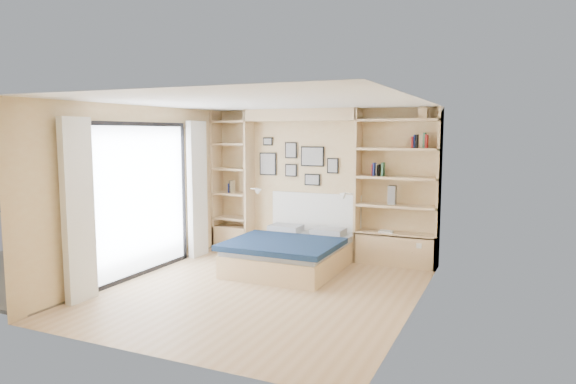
% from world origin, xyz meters
% --- Properties ---
extents(ground, '(4.50, 4.50, 0.00)m').
position_xyz_m(ground, '(0.00, 0.00, 0.00)').
color(ground, tan).
rests_on(ground, ground).
extents(room_shell, '(4.50, 4.50, 4.50)m').
position_xyz_m(room_shell, '(-0.39, 1.52, 1.08)').
color(room_shell, beige).
rests_on(room_shell, ground).
extents(bed, '(1.62, 2.07, 1.07)m').
position_xyz_m(bed, '(-0.08, 1.18, 0.27)').
color(bed, beige).
rests_on(bed, ground).
extents(photo_gallery, '(1.48, 0.02, 0.82)m').
position_xyz_m(photo_gallery, '(-0.45, 2.22, 1.60)').
color(photo_gallery, black).
rests_on(photo_gallery, ground).
extents(reading_lamps, '(1.92, 0.12, 0.15)m').
position_xyz_m(reading_lamps, '(-0.30, 2.00, 1.10)').
color(reading_lamps, silver).
rests_on(reading_lamps, ground).
extents(shelf_decor, '(3.52, 0.23, 2.03)m').
position_xyz_m(shelf_decor, '(1.09, 2.07, 1.69)').
color(shelf_decor, '#A51E1E').
rests_on(shelf_decor, ground).
extents(deck, '(3.20, 4.00, 0.05)m').
position_xyz_m(deck, '(-3.60, 0.00, 0.00)').
color(deck, '#685E4D').
rests_on(deck, ground).
extents(deck_chair, '(0.53, 0.86, 0.86)m').
position_xyz_m(deck_chair, '(-3.11, 0.17, 0.41)').
color(deck_chair, tan).
rests_on(deck_chair, ground).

